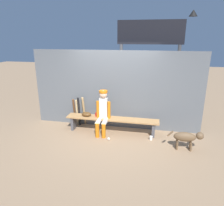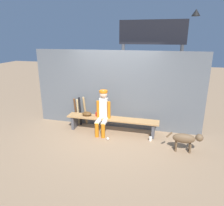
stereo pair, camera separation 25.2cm
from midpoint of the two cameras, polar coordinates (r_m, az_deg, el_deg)
ground_plane at (r=6.11m, az=1.20°, el=-7.96°), size 30.00×30.00×0.00m
chainlink_fence at (r=6.10m, az=2.17°, el=3.47°), size 4.97×0.03×2.29m
dugout_bench at (r=5.96m, az=1.22°, el=-4.96°), size 2.64×0.36×0.44m
player_seated at (r=5.81m, az=-1.34°, el=-2.24°), size 0.41×0.55×1.24m
baseball_glove at (r=6.11m, az=-5.71°, el=-2.95°), size 0.28×0.20×0.12m
bat_wood_tan at (r=6.48m, az=-6.29°, el=-2.10°), size 0.08×0.23×0.92m
bat_aluminum_black at (r=6.45m, az=-7.62°, el=-2.27°), size 0.08×0.17×0.92m
bat_wood_natural at (r=6.54m, az=-8.17°, el=-2.43°), size 0.08×0.15×0.82m
bat_wood_dark at (r=6.61m, az=-8.82°, el=-2.13°), size 0.10×0.26×0.85m
baseball at (r=5.66m, az=0.15°, el=-9.76°), size 0.07×0.07×0.07m
cup_on_ground at (r=5.73m, az=11.71°, el=-9.57°), size 0.08×0.08×0.11m
cup_on_bench at (r=6.06m, az=-2.97°, el=-3.11°), size 0.08×0.08×0.11m
scoreboard at (r=6.72m, az=12.50°, el=14.94°), size 2.29×0.27×3.36m
dog at (r=5.36m, az=20.95°, el=-9.13°), size 0.84×0.20×0.49m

